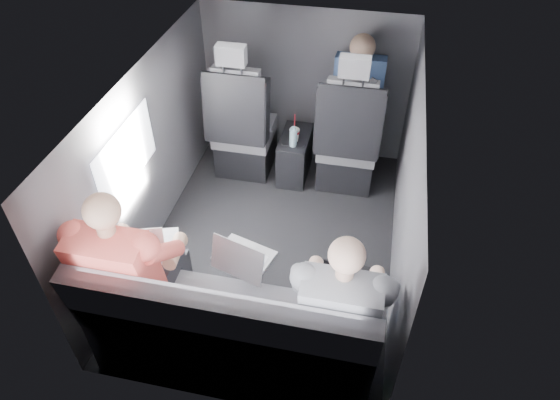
% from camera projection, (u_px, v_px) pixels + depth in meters
% --- Properties ---
extents(floor, '(2.60, 2.60, 0.00)m').
position_uv_depth(floor, '(273.00, 242.00, 3.85)').
color(floor, black).
rests_on(floor, ground).
extents(ceiling, '(2.60, 2.60, 0.00)m').
position_uv_depth(ceiling, '(271.00, 84.00, 2.97)').
color(ceiling, '#B2B2AD').
rests_on(ceiling, panel_back).
extents(panel_left, '(0.02, 2.60, 1.35)m').
position_uv_depth(panel_left, '(149.00, 157.00, 3.55)').
color(panel_left, '#56565B').
rests_on(panel_left, floor).
extents(panel_right, '(0.02, 2.60, 1.35)m').
position_uv_depth(panel_right, '(406.00, 191.00, 3.27)').
color(panel_right, '#56565B').
rests_on(panel_right, floor).
extents(panel_front, '(1.80, 0.02, 1.35)m').
position_uv_depth(panel_front, '(305.00, 84.00, 4.37)').
color(panel_front, '#56565B').
rests_on(panel_front, floor).
extents(panel_back, '(1.80, 0.02, 1.35)m').
position_uv_depth(panel_back, '(214.00, 333.00, 2.45)').
color(panel_back, '#56565B').
rests_on(panel_back, floor).
extents(side_window, '(0.02, 0.75, 0.42)m').
position_uv_depth(side_window, '(127.00, 156.00, 3.18)').
color(side_window, white).
rests_on(side_window, panel_left).
extents(seatbelt, '(0.35, 0.11, 0.59)m').
position_uv_depth(seatbelt, '(350.00, 114.00, 3.75)').
color(seatbelt, black).
rests_on(seatbelt, front_seat_right).
extents(front_seat_left, '(0.52, 0.58, 1.26)m').
position_uv_depth(front_seat_left, '(243.00, 133.00, 4.28)').
color(front_seat_left, black).
rests_on(front_seat_left, floor).
extents(front_seat_right, '(0.52, 0.58, 1.26)m').
position_uv_depth(front_seat_right, '(348.00, 145.00, 4.14)').
color(front_seat_right, black).
rests_on(front_seat_right, floor).
extents(center_console, '(0.24, 0.48, 0.41)m').
position_uv_depth(center_console, '(295.00, 155.00, 4.37)').
color(center_console, black).
rests_on(center_console, floor).
extents(rear_bench, '(1.60, 0.57, 0.92)m').
position_uv_depth(rear_bench, '(232.00, 335.00, 2.87)').
color(rear_bench, slate).
rests_on(rear_bench, floor).
extents(soda_cup, '(0.09, 0.09, 0.26)m').
position_uv_depth(soda_cup, '(294.00, 135.00, 4.14)').
color(soda_cup, white).
rests_on(soda_cup, center_console).
extents(water_bottle, '(0.06, 0.06, 0.18)m').
position_uv_depth(water_bottle, '(293.00, 137.00, 4.08)').
color(water_bottle, '#A3BFDD').
rests_on(water_bottle, center_console).
extents(laptop_white, '(0.40, 0.42, 0.25)m').
position_uv_depth(laptop_white, '(144.00, 246.00, 2.95)').
color(laptop_white, silver).
rests_on(laptop_white, passenger_rear_left).
extents(laptop_silver, '(0.38, 0.38, 0.24)m').
position_uv_depth(laptop_silver, '(242.00, 257.00, 2.89)').
color(laptop_silver, '#AFAFB4').
rests_on(laptop_silver, rear_bench).
extents(laptop_black, '(0.36, 0.34, 0.24)m').
position_uv_depth(laptop_black, '(352.00, 281.00, 2.75)').
color(laptop_black, black).
rests_on(laptop_black, passenger_rear_right).
extents(passenger_rear_left, '(0.53, 0.64, 1.26)m').
position_uv_depth(passenger_rear_left, '(132.00, 268.00, 2.81)').
color(passenger_rear_left, '#2F3034').
rests_on(passenger_rear_left, rear_bench).
extents(passenger_rear_right, '(0.49, 0.61, 1.21)m').
position_uv_depth(passenger_rear_right, '(341.00, 305.00, 2.64)').
color(passenger_rear_right, navy).
rests_on(passenger_rear_right, rear_bench).
extents(passenger_front_right, '(0.40, 0.40, 0.82)m').
position_uv_depth(passenger_front_right, '(357.00, 93.00, 4.09)').
color(passenger_front_right, navy).
rests_on(passenger_front_right, front_seat_right).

